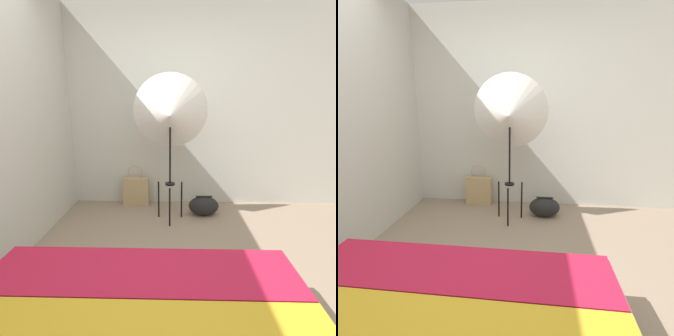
# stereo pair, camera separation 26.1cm
# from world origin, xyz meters

# --- Properties ---
(ground_plane) EXTENTS (14.00, 14.00, 0.00)m
(ground_plane) POSITION_xyz_m (0.00, 0.00, 0.00)
(ground_plane) COLOR gray
(wall_back) EXTENTS (8.00, 0.05, 2.60)m
(wall_back) POSITION_xyz_m (0.00, 2.07, 1.30)
(wall_back) COLOR beige
(wall_back) RESTS_ON ground_plane
(wall_side_left) EXTENTS (0.05, 8.00, 2.60)m
(wall_side_left) POSITION_xyz_m (-1.33, 1.00, 1.30)
(wall_side_left) COLOR beige
(wall_side_left) RESTS_ON ground_plane
(photo_umbrella) EXTENTS (0.86, 0.36, 1.72)m
(photo_umbrella) POSITION_xyz_m (0.05, 1.44, 1.27)
(photo_umbrella) COLOR black
(photo_umbrella) RESTS_ON ground_plane
(tote_bag) EXTENTS (0.35, 0.11, 0.57)m
(tote_bag) POSITION_xyz_m (-0.43, 1.91, 0.20)
(tote_bag) COLOR tan
(tote_bag) RESTS_ON ground_plane
(duffel_bag) EXTENTS (0.38, 0.24, 0.25)m
(duffel_bag) POSITION_xyz_m (0.47, 1.60, 0.12)
(duffel_bag) COLOR black
(duffel_bag) RESTS_ON ground_plane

